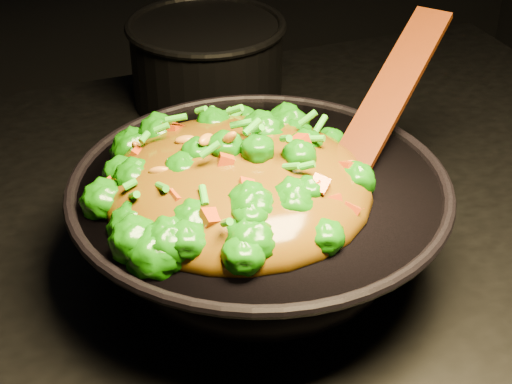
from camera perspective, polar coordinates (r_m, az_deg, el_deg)
name	(u,v)px	position (r m, az deg, el deg)	size (l,w,h in m)	color
wok	(259,227)	(0.82, 0.24, -2.57)	(0.38, 0.38, 0.11)	black
stir_fry	(238,153)	(0.76, -1.35, 2.87)	(0.27, 0.27, 0.09)	#156507
spatula	(387,98)	(0.87, 9.52, 6.75)	(0.29, 0.04, 0.01)	#341907
back_pot	(207,62)	(1.16, -3.58, 9.42)	(0.22, 0.22, 0.13)	black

